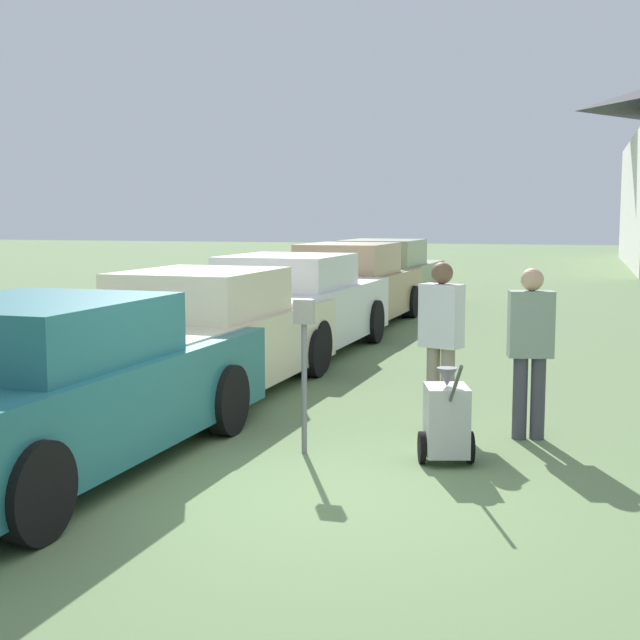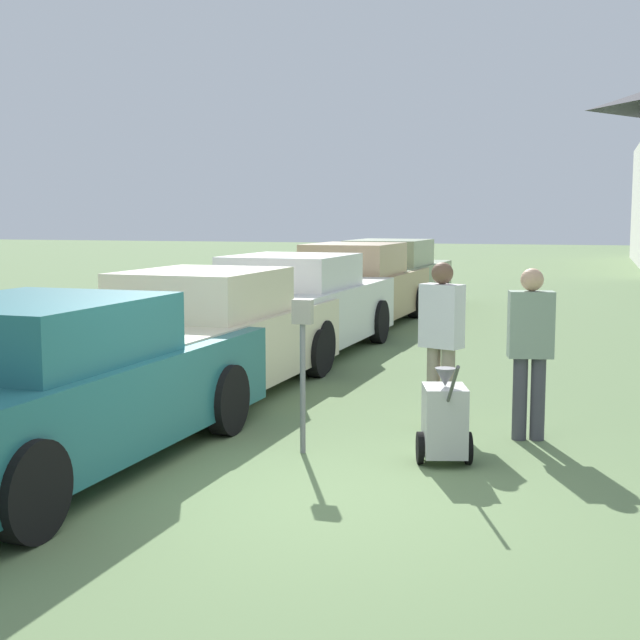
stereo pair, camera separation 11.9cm
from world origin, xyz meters
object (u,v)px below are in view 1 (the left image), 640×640
at_px(parking_meter, 304,347).
at_px(parked_car_tan, 351,288).
at_px(person_worker, 441,334).
at_px(parked_car_teal, 49,390).
at_px(parked_car_cream, 207,337).
at_px(parked_car_sage, 384,277).
at_px(parked_car_white, 291,307).
at_px(person_supervisor, 530,343).
at_px(equipment_cart, 446,420).

bearing_deg(parking_meter, parked_car_tan, 101.65).
bearing_deg(person_worker, parked_car_teal, 62.09).
height_order(parked_car_cream, parked_car_sage, parked_car_sage).
relative_size(parked_car_tan, person_worker, 3.02).
bearing_deg(parked_car_sage, parked_car_white, -88.04).
relative_size(parked_car_teal, parked_car_white, 1.02).
bearing_deg(parked_car_cream, parking_meter, -47.35).
bearing_deg(parking_meter, parked_car_white, 109.17).
height_order(parked_car_teal, person_worker, person_worker).
distance_m(parked_car_teal, parked_car_tan, 10.39).
bearing_deg(parking_meter, parked_car_teal, -149.81).
height_order(parked_car_white, person_supervisor, person_supervisor).
bearing_deg(equipment_cart, parked_car_cream, 129.28).
xyz_separation_m(parking_meter, equipment_cart, (1.29, 0.02, -0.59)).
distance_m(parked_car_teal, parking_meter, 2.23).
bearing_deg(parking_meter, parked_car_cream, 130.70).
bearing_deg(parked_car_tan, person_supervisor, -62.91).
xyz_separation_m(parked_car_cream, person_supervisor, (3.84, -1.13, 0.24)).
xyz_separation_m(parked_car_cream, parked_car_sage, (-0.00, 10.17, 0.03)).
bearing_deg(parked_car_teal, parking_meter, 32.14).
bearing_deg(parked_car_sage, parking_meter, -79.28).
distance_m(parked_car_white, parking_meter, 5.83).
relative_size(parked_car_teal, person_supervisor, 3.03).
relative_size(parked_car_tan, parking_meter, 3.62).
bearing_deg(parked_car_tan, parked_car_sage, 91.95).
relative_size(parked_car_white, person_worker, 2.93).
bearing_deg(parked_car_white, person_worker, -52.47).
distance_m(person_supervisor, equipment_cart, 1.36).
distance_m(parked_car_cream, parked_car_white, 3.28).
distance_m(parked_car_cream, parked_car_sage, 10.17).
height_order(parked_car_cream, parking_meter, parked_car_cream).
bearing_deg(equipment_cart, parked_car_tan, 92.89).
relative_size(parked_car_white, person_supervisor, 2.98).
height_order(parked_car_tan, parking_meter, parked_car_tan).
distance_m(parked_car_tan, parking_meter, 9.47).
height_order(parked_car_cream, equipment_cart, parked_car_cream).
relative_size(parked_car_cream, parked_car_white, 0.96).
height_order(parked_car_white, person_worker, person_worker).
relative_size(parked_car_teal, parking_meter, 3.57).
bearing_deg(parked_car_white, parking_meter, -68.88).
xyz_separation_m(parked_car_sage, person_supervisor, (3.84, -11.30, 0.21)).
bearing_deg(person_worker, parked_car_white, -32.72).
xyz_separation_m(parked_car_white, parked_car_tan, (-0.00, 3.78, 0.00)).
bearing_deg(parking_meter, person_supervisor, 29.46).
height_order(parked_car_sage, equipment_cart, parked_car_sage).
bearing_deg(person_worker, parked_car_cream, 5.88).
bearing_deg(parked_car_sage, person_worker, -73.09).
relative_size(parked_car_cream, parking_meter, 3.38).
relative_size(parked_car_cream, person_worker, 2.82).
xyz_separation_m(parked_car_teal, parked_car_tan, (-0.00, 10.39, 0.05)).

